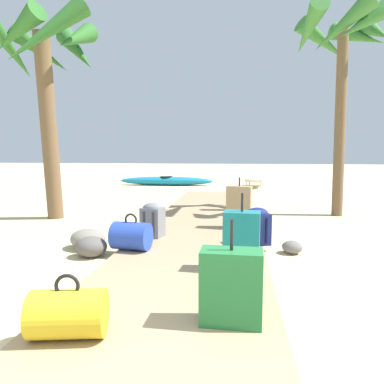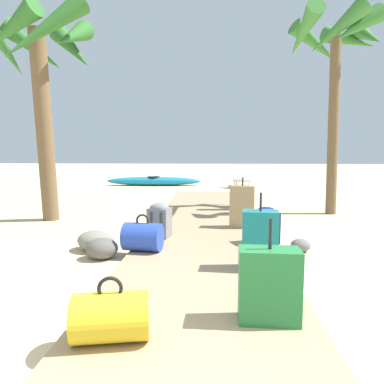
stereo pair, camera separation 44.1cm
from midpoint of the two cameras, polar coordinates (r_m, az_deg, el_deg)
The scene contains 16 objects.
ground_plane at distance 5.23m, azimuth -0.49°, elevation -7.77°, with size 60.00×60.00×0.00m, color #D1BA8C.
boardwalk at distance 6.11m, azimuth 0.04°, elevation -5.28°, with size 1.79×9.11×0.08m, color tan.
duffel_bag_blue at distance 4.46m, azimuth -10.75°, elevation -7.07°, with size 0.50×0.40×0.46m.
suitcase_teal at distance 3.74m, azimuth 7.50°, elevation -7.62°, with size 0.38×0.25×0.80m.
suitcase_green at distance 2.64m, azimuth 7.44°, elevation -14.64°, with size 0.44×0.25×0.75m.
backpack_navy at distance 4.79m, azimuth 9.14°, elevation -5.10°, with size 0.37×0.34×0.49m.
backpack_grey at distance 5.08m, azimuth -7.72°, elevation -4.36°, with size 0.34×0.31×0.49m.
duffel_bag_yellow at distance 2.53m, azimuth -18.04°, elevation -18.51°, with size 0.53×0.40×0.43m.
suitcase_tan at distance 5.70m, azimuth 5.88°, elevation -2.34°, with size 0.41×0.26×0.80m.
palm_tree_far_right at distance 8.07m, azimuth 20.51°, elevation 20.77°, with size 1.91×1.92×4.05m.
palm_tree_far_left at distance 7.26m, azimuth -24.87°, elevation 18.71°, with size 2.10×2.20×3.84m.
lounge_chair at distance 12.86m, azimuth 7.07°, elevation 2.27°, with size 0.79×1.61×0.78m.
kayak at distance 13.38m, azimuth -7.11°, elevation 1.75°, with size 3.52×0.60×0.34m.
rock_right_mid at distance 4.81m, azimuth 14.49°, elevation -8.27°, with size 0.25×0.25×0.17m, color slate.
rock_left_far at distance 4.93m, azimuth -17.72°, elevation -7.44°, with size 0.43×0.51×0.26m, color gray.
rock_left_near at distance 4.54m, azimuth -16.98°, elevation -8.68°, with size 0.35×0.39×0.25m, color #5B5651.
Camera 2 is at (0.10, -1.43, 1.31)m, focal length 33.30 mm.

